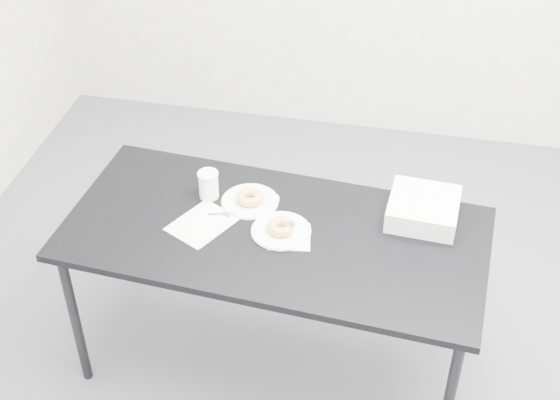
% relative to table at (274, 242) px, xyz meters
% --- Properties ---
extents(floor, '(4.00, 4.00, 0.00)m').
position_rel_table_xyz_m(floor, '(0.14, 0.07, -0.73)').
color(floor, '#4F4F54').
rests_on(floor, ground).
extents(table, '(1.78, 0.93, 0.79)m').
position_rel_table_xyz_m(table, '(0.00, 0.00, 0.00)').
color(table, black).
rests_on(table, floor).
extents(scorecard, '(0.30, 0.32, 0.00)m').
position_rel_table_xyz_m(scorecard, '(-0.30, -0.02, 0.06)').
color(scorecard, white).
rests_on(scorecard, table).
extents(logo_patch, '(0.06, 0.06, 0.00)m').
position_rel_table_xyz_m(logo_patch, '(-0.21, 0.07, 0.06)').
color(logo_patch, green).
rests_on(logo_patch, scorecard).
extents(pen, '(0.12, 0.04, 0.01)m').
position_rel_table_xyz_m(pen, '(-0.24, 0.06, 0.07)').
color(pen, '#0B8369').
rests_on(pen, scorecard).
extents(napkin, '(0.20, 0.20, 0.00)m').
position_rel_table_xyz_m(napkin, '(0.07, -0.02, 0.06)').
color(napkin, white).
rests_on(napkin, table).
extents(plate_near, '(0.24, 0.24, 0.01)m').
position_rel_table_xyz_m(plate_near, '(0.03, -0.00, 0.07)').
color(plate_near, white).
rests_on(plate_near, napkin).
extents(donut_near, '(0.12, 0.12, 0.04)m').
position_rel_table_xyz_m(donut_near, '(0.03, -0.00, 0.09)').
color(donut_near, '#D98F45').
rests_on(donut_near, plate_near).
extents(plate_far, '(0.25, 0.25, 0.01)m').
position_rel_table_xyz_m(plate_far, '(-0.14, 0.16, 0.06)').
color(plate_far, white).
rests_on(plate_far, table).
extents(donut_far, '(0.14, 0.14, 0.04)m').
position_rel_table_xyz_m(donut_far, '(-0.14, 0.16, 0.09)').
color(donut_far, '#D98F45').
rests_on(donut_far, plate_far).
extents(coffee_cup, '(0.08, 0.08, 0.13)m').
position_rel_table_xyz_m(coffee_cup, '(-0.32, 0.17, 0.12)').
color(coffee_cup, white).
rests_on(coffee_cup, table).
extents(cup_lid, '(0.08, 0.08, 0.01)m').
position_rel_table_xyz_m(cup_lid, '(-0.06, 0.19, 0.07)').
color(cup_lid, white).
rests_on(cup_lid, table).
extents(bakery_box, '(0.30, 0.30, 0.09)m').
position_rel_table_xyz_m(bakery_box, '(0.58, 0.21, 0.11)').
color(bakery_box, white).
rests_on(bakery_box, table).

